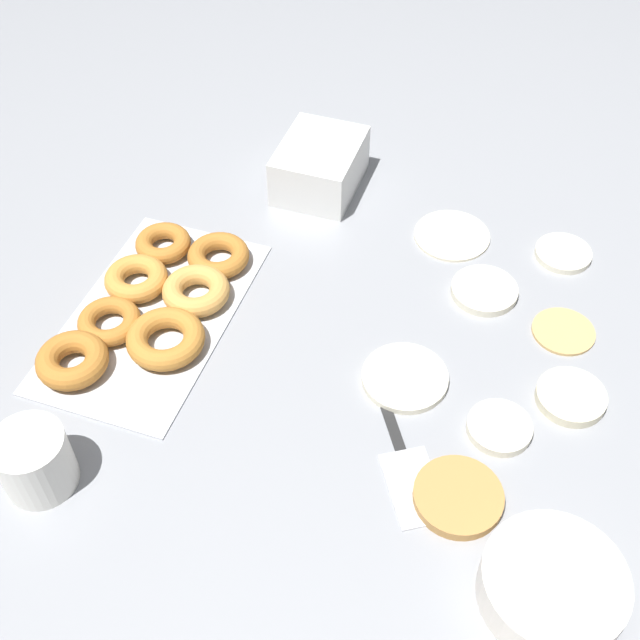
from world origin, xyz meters
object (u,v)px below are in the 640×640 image
(pancake_2, at_px, (484,291))
(pancake_5, at_px, (564,330))
(container_stack, at_px, (320,166))
(pancake_0, at_px, (563,253))
(pancake_1, at_px, (405,378))
(pancake_7, at_px, (499,428))
(pancake_3, at_px, (571,397))
(pancake_4, at_px, (458,497))
(donut_tray, at_px, (153,304))
(batter_bowl, at_px, (552,586))
(pancake_6, at_px, (452,234))
(paper_cup, at_px, (35,461))
(spatula, at_px, (407,468))

(pancake_2, height_order, pancake_5, pancake_2)
(container_stack, bearing_deg, pancake_2, 62.65)
(pancake_0, bearing_deg, pancake_1, -28.12)
(pancake_0, bearing_deg, pancake_7, -5.47)
(pancake_2, xyz_separation_m, pancake_7, (0.23, 0.07, 0.00))
(pancake_1, distance_m, pancake_2, 0.21)
(pancake_1, xyz_separation_m, pancake_5, (-0.15, 0.19, -0.00))
(pancake_3, distance_m, pancake_4, 0.22)
(pancake_0, bearing_deg, container_stack, -95.75)
(donut_tray, relative_size, batter_bowl, 2.40)
(pancake_1, distance_m, pancake_4, 0.19)
(pancake_6, xyz_separation_m, batter_bowl, (0.54, 0.23, 0.02))
(donut_tray, distance_m, container_stack, 0.38)
(pancake_6, distance_m, pancake_7, 0.37)
(pancake_0, xyz_separation_m, pancake_5, (0.16, 0.02, -0.00))
(pancake_1, height_order, pancake_4, pancake_4)
(pancake_0, height_order, pancake_5, same)
(pancake_4, bearing_deg, donut_tray, -108.10)
(pancake_3, bearing_deg, pancake_0, -170.65)
(container_stack, bearing_deg, pancake_1, 34.32)
(pancake_0, bearing_deg, pancake_4, -7.55)
(pancake_2, height_order, container_stack, container_stack)
(pancake_1, bearing_deg, donut_tray, -90.37)
(pancake_3, height_order, donut_tray, donut_tray)
(paper_cup, xyz_separation_m, spatula, (-0.16, 0.41, -0.04))
(pancake_1, height_order, batter_bowl, batter_bowl)
(pancake_2, height_order, pancake_6, pancake_2)
(pancake_1, bearing_deg, pancake_3, 100.07)
(pancake_2, relative_size, donut_tray, 0.26)
(pancake_7, relative_size, spatula, 0.38)
(pancake_0, bearing_deg, paper_cup, -41.89)
(pancake_2, xyz_separation_m, pancake_4, (0.35, 0.04, 0.00))
(pancake_3, height_order, pancake_6, pancake_3)
(pancake_5, relative_size, donut_tray, 0.24)
(donut_tray, bearing_deg, pancake_0, 119.95)
(pancake_0, distance_m, pancake_3, 0.28)
(pancake_4, distance_m, pancake_5, 0.32)
(pancake_2, relative_size, batter_bowl, 0.62)
(pancake_0, height_order, pancake_1, same)
(pancake_0, distance_m, paper_cup, 0.81)
(pancake_2, distance_m, pancake_3, 0.21)
(pancake_1, bearing_deg, pancake_4, 34.48)
(pancake_7, relative_size, donut_tray, 0.22)
(pancake_1, bearing_deg, pancake_2, 160.56)
(pancake_2, relative_size, pancake_5, 1.10)
(pancake_1, xyz_separation_m, container_stack, (-0.35, -0.24, 0.04))
(pancake_2, relative_size, pancake_7, 1.18)
(pancake_4, xyz_separation_m, donut_tray, (-0.16, -0.48, 0.01))
(pancake_7, bearing_deg, donut_tray, -94.78)
(pancake_3, distance_m, container_stack, 0.55)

